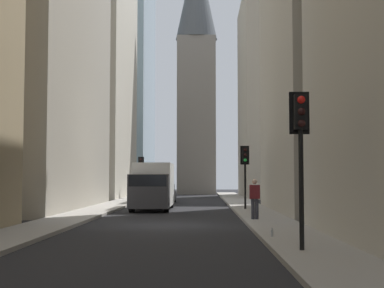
% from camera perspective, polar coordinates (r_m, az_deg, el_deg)
% --- Properties ---
extents(ground_plane, '(135.00, 135.00, 0.00)m').
position_cam_1_polar(ground_plane, '(22.52, -3.02, -8.54)').
color(ground_plane, black).
extents(sidewalk_right, '(90.00, 2.20, 0.14)m').
position_cam_1_polar(sidewalk_right, '(23.27, -14.26, -8.10)').
color(sidewalk_right, gray).
rests_on(sidewalk_right, ground_plane).
extents(sidewalk_left, '(90.00, 2.20, 0.14)m').
position_cam_1_polar(sidewalk_left, '(22.65, 8.53, -8.30)').
color(sidewalk_left, gray).
rests_on(sidewalk_left, ground_plane).
extents(building_left_far, '(12.19, 10.00, 19.91)m').
position_cam_1_polar(building_left_far, '(55.50, 10.42, 4.79)').
color(building_left_far, '#A8A091').
rests_on(building_left_far, ground_plane).
extents(building_right_far, '(14.70, 10.00, 29.57)m').
position_cam_1_polar(building_right_far, '(54.99, -11.97, 10.02)').
color(building_right_far, beige).
rests_on(building_right_far, ground_plane).
extents(church_spire, '(5.02, 5.02, 30.67)m').
position_cam_1_polar(church_spire, '(66.57, 0.47, 8.66)').
color(church_spire, gray).
rests_on(church_spire, ground_plane).
extents(delivery_truck, '(6.46, 2.25, 2.84)m').
position_cam_1_polar(delivery_truck, '(33.13, -4.13, -4.40)').
color(delivery_truck, silver).
rests_on(delivery_truck, ground_plane).
extents(sedan_black, '(4.30, 1.78, 1.42)m').
position_cam_1_polar(sedan_black, '(42.48, -2.99, -5.29)').
color(sedan_black, black).
rests_on(sedan_black, ground_plane).
extents(traffic_light_foreground, '(0.43, 0.52, 4.04)m').
position_cam_1_polar(traffic_light_foreground, '(14.08, 11.34, 1.19)').
color(traffic_light_foreground, black).
rests_on(traffic_light_foreground, sidewalk_left).
extents(traffic_light_midblock, '(0.43, 0.52, 3.69)m').
position_cam_1_polar(traffic_light_midblock, '(31.89, 5.59, -1.94)').
color(traffic_light_midblock, black).
rests_on(traffic_light_midblock, sidewalk_left).
extents(traffic_light_far_junction, '(0.43, 0.52, 3.71)m').
position_cam_1_polar(traffic_light_far_junction, '(49.40, -5.39, -2.49)').
color(traffic_light_far_junction, black).
rests_on(traffic_light_far_junction, sidewalk_right).
extents(pedestrian, '(0.26, 0.44, 1.76)m').
position_cam_1_polar(pedestrian, '(24.06, 6.61, -5.57)').
color(pedestrian, '#33333D').
rests_on(pedestrian, sidewalk_left).
extents(discarded_bottle, '(0.07, 0.07, 0.27)m').
position_cam_1_polar(discarded_bottle, '(17.15, 8.42, -9.24)').
color(discarded_bottle, '#999EA3').
rests_on(discarded_bottle, sidewalk_left).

